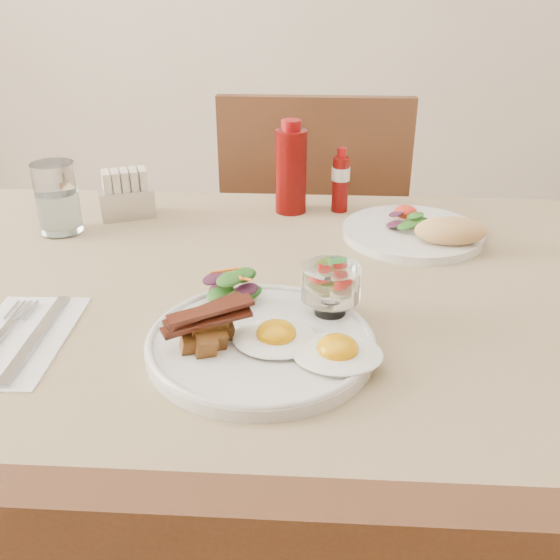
{
  "coord_description": "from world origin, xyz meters",
  "views": [
    {
      "loc": [
        0.0,
        -0.78,
        1.17
      ],
      "look_at": [
        -0.04,
        -0.08,
        0.82
      ],
      "focal_mm": 40.0,
      "sensor_mm": 36.0,
      "label": 1
    }
  ],
  "objects": [
    {
      "name": "chair_far",
      "position": [
        0.0,
        0.66,
        0.52
      ],
      "size": [
        0.42,
        0.42,
        0.93
      ],
      "color": "#513019",
      "rests_on": "ground"
    },
    {
      "name": "water_glass",
      "position": [
        -0.44,
        0.22,
        0.81
      ],
      "size": [
        0.07,
        0.07,
        0.12
      ],
      "color": "white",
      "rests_on": "table"
    },
    {
      "name": "main_plate",
      "position": [
        -0.06,
        -0.14,
        0.76
      ],
      "size": [
        0.28,
        0.28,
        0.02
      ],
      "primitive_type": "cylinder",
      "color": "white",
      "rests_on": "table"
    },
    {
      "name": "fried_eggs",
      "position": [
        -0.0,
        -0.16,
        0.78
      ],
      "size": [
        0.2,
        0.15,
        0.03
      ],
      "rotation": [
        0.0,
        0.0,
        0.26
      ],
      "color": "white",
      "rests_on": "main_plate"
    },
    {
      "name": "bacon_potato_pile",
      "position": [
        -0.12,
        -0.16,
        0.79
      ],
      "size": [
        0.11,
        0.08,
        0.05
      ],
      "rotation": [
        0.0,
        0.0,
        0.07
      ],
      "color": "brown",
      "rests_on": "main_plate"
    },
    {
      "name": "hot_sauce_bottle",
      "position": [
        0.05,
        0.35,
        0.81
      ],
      "size": [
        0.04,
        0.04,
        0.12
      ],
      "rotation": [
        0.0,
        0.0,
        -0.38
      ],
      "color": "#590505",
      "rests_on": "table"
    },
    {
      "name": "fruit_cup",
      "position": [
        0.03,
        -0.07,
        0.81
      ],
      "size": [
        0.08,
        0.08,
        0.08
      ],
      "rotation": [
        0.0,
        0.0,
        -0.31
      ],
      "color": "white",
      "rests_on": "main_plate"
    },
    {
      "name": "table",
      "position": [
        0.0,
        0.0,
        0.66
      ],
      "size": [
        1.33,
        0.88,
        0.75
      ],
      "color": "#513019",
      "rests_on": "ground"
    },
    {
      "name": "second_plate",
      "position": [
        0.19,
        0.22,
        0.77
      ],
      "size": [
        0.24,
        0.24,
        0.06
      ],
      "rotation": [
        0.0,
        0.0,
        -0.39
      ],
      "color": "white",
      "rests_on": "table"
    },
    {
      "name": "napkin_cutlery",
      "position": [
        -0.36,
        -0.14,
        0.75
      ],
      "size": [
        0.13,
        0.22,
        0.01
      ],
      "rotation": [
        0.0,
        0.0,
        0.03
      ],
      "color": "white",
      "rests_on": "table"
    },
    {
      "name": "sugar_caddy",
      "position": [
        -0.35,
        0.3,
        0.79
      ],
      "size": [
        0.11,
        0.09,
        0.09
      ],
      "rotation": [
        0.0,
        0.0,
        0.38
      ],
      "color": "#B2B3B7",
      "rests_on": "table"
    },
    {
      "name": "side_salad",
      "position": [
        -0.1,
        -0.05,
        0.79
      ],
      "size": [
        0.08,
        0.08,
        0.04
      ],
      "rotation": [
        0.0,
        0.0,
        -0.14
      ],
      "color": "#194F15",
      "rests_on": "main_plate"
    },
    {
      "name": "ketchup_bottle",
      "position": [
        -0.04,
        0.34,
        0.83
      ],
      "size": [
        0.07,
        0.07,
        0.17
      ],
      "rotation": [
        0.0,
        0.0,
        0.13
      ],
      "color": "#590505",
      "rests_on": "table"
    }
  ]
}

